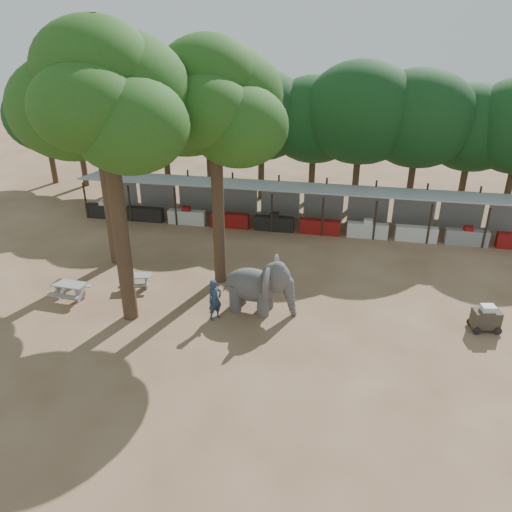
% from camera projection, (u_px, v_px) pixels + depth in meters
% --- Properties ---
extents(ground, '(100.00, 100.00, 0.00)m').
position_uv_depth(ground, '(257.00, 361.00, 19.08)').
color(ground, brown).
rests_on(ground, ground).
extents(vendor_stalls, '(28.00, 2.99, 2.80)m').
position_uv_depth(vendor_stalls, '(299.00, 209.00, 30.82)').
color(vendor_stalls, gray).
rests_on(vendor_stalls, ground).
extents(yard_tree_left, '(7.10, 6.90, 11.02)m').
position_uv_depth(yard_tree_left, '(96.00, 103.00, 23.47)').
color(yard_tree_left, '#332316').
rests_on(yard_tree_left, ground).
extents(yard_tree_center, '(7.10, 6.90, 12.04)m').
position_uv_depth(yard_tree_center, '(103.00, 98.00, 18.10)').
color(yard_tree_center, '#332316').
rests_on(yard_tree_center, ground).
extents(yard_tree_back, '(7.10, 6.90, 11.36)m').
position_uv_depth(yard_tree_back, '(213.00, 103.00, 21.41)').
color(yard_tree_back, '#332316').
rests_on(yard_tree_back, ground).
extents(backdrop_trees, '(46.46, 5.95, 8.33)m').
position_uv_depth(backdrop_trees, '(310.00, 122.00, 33.51)').
color(backdrop_trees, '#332316').
rests_on(backdrop_trees, ground).
extents(elephant, '(3.34, 2.53, 2.52)m').
position_uv_depth(elephant, '(260.00, 285.00, 21.85)').
color(elephant, '#444242').
rests_on(elephant, ground).
extents(handler, '(0.77, 0.80, 1.86)m').
position_uv_depth(handler, '(215.00, 300.00, 21.36)').
color(handler, '#26384C').
rests_on(handler, ground).
extents(picnic_table_near, '(1.60, 1.46, 0.76)m').
position_uv_depth(picnic_table_near, '(70.00, 289.00, 23.12)').
color(picnic_table_near, gray).
rests_on(picnic_table_near, ground).
extents(picnic_table_far, '(1.61, 1.52, 0.67)m').
position_uv_depth(picnic_table_far, '(137.00, 279.00, 24.08)').
color(picnic_table_far, gray).
rests_on(picnic_table_far, ground).
extents(cart_front, '(1.32, 0.98, 1.17)m').
position_uv_depth(cart_front, '(486.00, 318.00, 20.73)').
color(cart_front, '#312A22').
rests_on(cart_front, ground).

